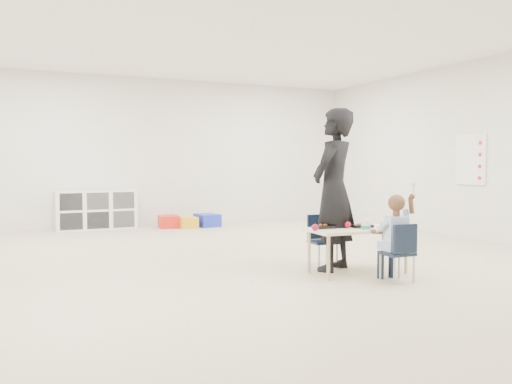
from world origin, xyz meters
name	(u,v)px	position (x,y,z in m)	size (l,w,h in m)	color
room	(259,145)	(0.00, 0.00, 1.40)	(9.00, 9.02, 2.80)	beige
table	(357,250)	(0.75, -0.92, 0.25)	(1.10, 0.59, 0.49)	#FAECC8
chair_near	(397,252)	(0.87, -1.42, 0.30)	(0.29, 0.27, 0.59)	black
chair_far	(323,241)	(0.62, -0.43, 0.30)	(0.29, 0.27, 0.59)	black
child	(397,235)	(0.87, -1.42, 0.47)	(0.39, 0.39, 0.93)	#AFC6EE
lunch_tray_near	(361,226)	(0.82, -0.89, 0.51)	(0.22, 0.16, 0.03)	black
lunch_tray_far	(324,227)	(0.40, -0.79, 0.51)	(0.22, 0.16, 0.03)	black
milk_carton	(366,225)	(0.74, -1.07, 0.54)	(0.07, 0.07, 0.10)	white
bread_roll	(384,225)	(1.02, -1.01, 0.53)	(0.09, 0.09, 0.07)	#B7834B
apple_near	(348,225)	(0.64, -0.88, 0.53)	(0.07, 0.07, 0.07)	maroon
apple_far	(315,228)	(0.20, -0.95, 0.53)	(0.07, 0.07, 0.07)	maroon
cubby_shelf	(96,210)	(-1.20, 4.28, 0.35)	(1.40, 0.40, 0.70)	white
rules_poster	(470,159)	(3.98, 0.60, 1.25)	(0.02, 0.60, 0.80)	white
adult	(334,190)	(0.61, -0.65, 0.90)	(0.65, 0.43, 1.80)	black
bin_red	(169,222)	(0.05, 3.98, 0.11)	(0.35, 0.45, 0.22)	red
bin_yellow	(187,222)	(0.35, 3.82, 0.10)	(0.32, 0.41, 0.20)	gold
bin_blue	(207,220)	(0.76, 3.86, 0.12)	(0.37, 0.48, 0.23)	#192DC2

